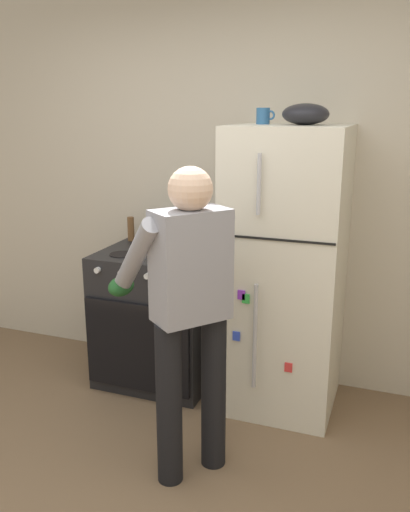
# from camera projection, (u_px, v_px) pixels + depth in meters

# --- Properties ---
(kitchen_wall_back) EXTENTS (6.00, 0.10, 2.70)m
(kitchen_wall_back) POSITION_uv_depth(u_px,v_px,m) (235.00, 184.00, 3.69)
(kitchen_wall_back) COLOR beige
(kitchen_wall_back) RESTS_ON ground
(refrigerator) EXTENTS (0.68, 0.72, 1.76)m
(refrigerator) POSITION_uv_depth(u_px,v_px,m) (285.00, 271.00, 3.32)
(refrigerator) COLOR silver
(refrigerator) RESTS_ON ground
(stove_range) EXTENTS (0.76, 0.67, 0.93)m
(stove_range) POSITION_uv_depth(u_px,v_px,m) (158.00, 317.00, 3.72)
(stove_range) COLOR black
(stove_range) RESTS_ON ground
(person_cook) EXTENTS (0.68, 0.70, 1.60)m
(person_cook) POSITION_uv_depth(u_px,v_px,m) (187.00, 298.00, 2.63)
(person_cook) COLOR black
(person_cook) RESTS_ON ground
(red_pot) EXTENTS (0.32, 0.22, 0.13)m
(red_pot) POSITION_uv_depth(u_px,v_px,m) (176.00, 246.00, 3.48)
(red_pot) COLOR #19479E
(red_pot) RESTS_ON stove_range
(coffee_mug) EXTENTS (0.11, 0.08, 0.10)m
(coffee_mug) POSITION_uv_depth(u_px,v_px,m) (263.00, 116.00, 3.18)
(coffee_mug) COLOR #2D6093
(coffee_mug) RESTS_ON refrigerator
(pepper_mill) EXTENTS (0.05, 0.05, 0.17)m
(pepper_mill) POSITION_uv_depth(u_px,v_px,m) (131.00, 229.00, 3.86)
(pepper_mill) COLOR brown
(pepper_mill) RESTS_ON stove_range
(mixing_bowl) EXTENTS (0.27, 0.27, 0.12)m
(mixing_bowl) POSITION_uv_depth(u_px,v_px,m) (306.00, 114.00, 3.05)
(mixing_bowl) COLOR black
(mixing_bowl) RESTS_ON refrigerator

